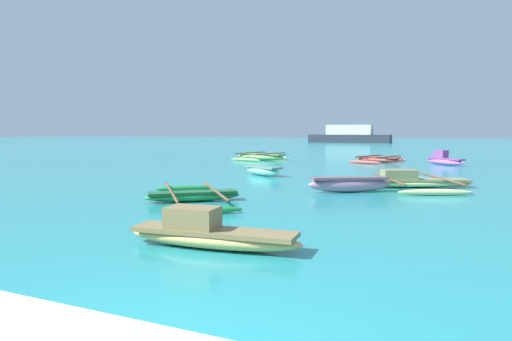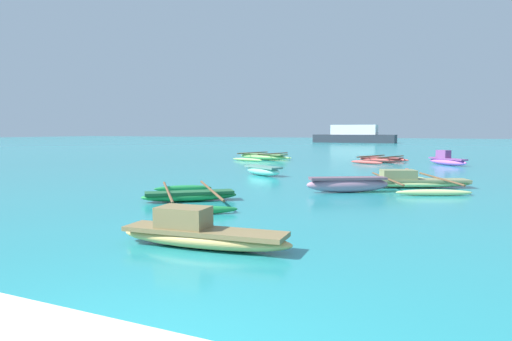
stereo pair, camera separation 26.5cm
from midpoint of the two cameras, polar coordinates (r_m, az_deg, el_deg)
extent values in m
ellipsoid|color=#8EE8D0|center=(20.23, 1.23, -0.04)|extent=(2.26, 1.62, 0.42)
cube|color=slate|center=(20.22, 1.23, 0.44)|extent=(2.09, 1.51, 0.08)
ellipsoid|color=#D2DE8B|center=(16.97, 19.43, -1.51)|extent=(4.11, 2.42, 0.30)
cube|color=#808759|center=(16.96, 19.44, -1.15)|extent=(3.79, 2.26, 0.08)
cube|color=#808759|center=(16.79, 17.79, -0.46)|extent=(1.34, 1.11, 0.33)
cylinder|color=brown|center=(17.26, 22.38, -0.94)|extent=(1.71, 3.78, 0.07)
cylinder|color=brown|center=(16.69, 16.42, -0.95)|extent=(1.71, 3.78, 0.07)
ellipsoid|color=#D2DE8B|center=(18.93, 17.53, -0.96)|extent=(2.21, 1.12, 0.20)
ellipsoid|color=#D2DE8B|center=(15.06, 21.82, -2.57)|extent=(2.21, 1.12, 0.20)
ellipsoid|color=#DF6AE4|center=(28.54, 23.07, 1.02)|extent=(2.36, 2.39, 0.41)
cube|color=#87478A|center=(28.53, 23.08, 1.35)|extent=(2.19, 2.22, 0.08)
cube|color=#87478A|center=(28.79, 22.62, 1.92)|extent=(0.87, 0.87, 0.45)
ellipsoid|color=#D84D48|center=(29.57, 15.56, 1.32)|extent=(3.01, 1.59, 0.35)
cube|color=brown|center=(29.56, 15.57, 1.58)|extent=(2.78, 1.49, 0.08)
cylinder|color=brown|center=(29.26, 16.72, 1.64)|extent=(1.15, 3.26, 0.07)
cylinder|color=brown|center=(29.88, 14.45, 1.76)|extent=(1.15, 3.26, 0.07)
ellipsoid|color=#D84D48|center=(31.09, 17.04, 1.31)|extent=(2.09, 0.86, 0.20)
ellipsoid|color=#D84D48|center=(28.09, 13.91, 1.01)|extent=(2.09, 0.86, 0.20)
ellipsoid|color=#B27C96|center=(15.05, 11.87, -1.76)|extent=(2.58, 1.83, 0.50)
cube|color=#6F515F|center=(15.02, 11.89, -0.97)|extent=(2.39, 1.70, 0.08)
ellipsoid|color=#98D170|center=(30.99, 1.09, 1.74)|extent=(4.07, 1.91, 0.44)
cube|color=#60804A|center=(30.98, 1.09, 2.07)|extent=(3.76, 1.79, 0.08)
cylinder|color=brown|center=(30.40, 2.38, 2.12)|extent=(0.93, 3.04, 0.07)
cylinder|color=brown|center=(31.56, -0.16, 2.23)|extent=(0.93, 3.04, 0.07)
ellipsoid|color=#98D170|center=(32.21, 2.89, 1.65)|extent=(2.53, 0.90, 0.20)
ellipsoid|color=#98D170|center=(29.82, -0.86, 1.38)|extent=(2.53, 0.90, 0.20)
ellipsoid|color=#219243|center=(13.03, -7.71, -3.20)|extent=(2.45, 2.15, 0.28)
cube|color=#1F5D32|center=(13.02, -7.72, -2.76)|extent=(2.27, 1.99, 0.08)
cylinder|color=brown|center=(13.09, -5.08, -2.42)|extent=(2.77, 3.37, 0.07)
cylinder|color=brown|center=(12.96, -10.39, -2.56)|extent=(2.77, 3.37, 0.07)
ellipsoid|color=#219243|center=(15.15, -8.61, -2.22)|extent=(1.58, 1.35, 0.20)
ellipsoid|color=#219243|center=(10.93, -6.46, -5.00)|extent=(1.58, 1.35, 0.20)
ellipsoid|color=#DDB365|center=(7.88, -5.54, -8.45)|extent=(3.18, 0.95, 0.33)
cube|color=olive|center=(7.86, -5.55, -7.58)|extent=(2.93, 0.90, 0.08)
cube|color=olive|center=(7.98, -8.11, -5.79)|extent=(0.93, 0.64, 0.36)
sphere|color=#E54C2D|center=(20.24, 18.70, -0.33)|extent=(0.40, 0.40, 0.40)
cube|color=#2D333D|center=(76.04, 12.25, 3.91)|extent=(13.17, 2.90, 1.32)
cube|color=white|center=(76.02, 12.27, 5.00)|extent=(7.24, 2.46, 1.58)
camera|label=1|loc=(0.13, -89.62, 0.03)|focal=32.00mm
camera|label=2|loc=(0.13, 90.38, -0.03)|focal=32.00mm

